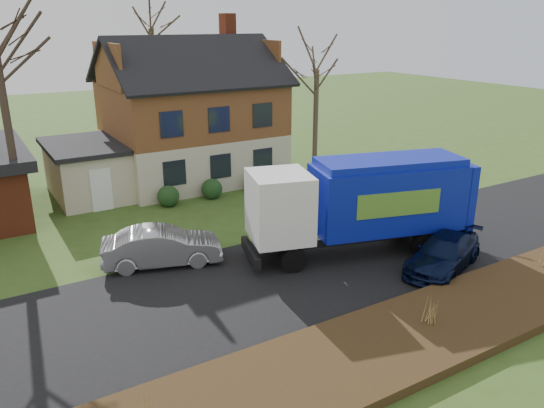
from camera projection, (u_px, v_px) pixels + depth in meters
ground at (294, 275)px, 19.50m from camera, size 120.00×120.00×0.00m
road at (294, 275)px, 19.49m from camera, size 80.00×7.00×0.02m
mulch_verge at (396, 342)px, 15.16m from camera, size 80.00×3.50×0.30m
main_house at (183, 110)px, 30.16m from camera, size 12.95×8.95×9.26m
garbage_truck at (365, 200)px, 20.74m from camera, size 9.26×4.70×3.83m
silver_sedan at (162, 247)px, 20.12m from camera, size 4.71×2.82×1.47m
navy_wagon at (444, 253)px, 19.78m from camera, size 4.66×3.21×1.25m
tree_front_east at (317, 51)px, 29.01m from camera, size 3.23×3.23×8.98m
tree_back at (149, 11)px, 34.97m from camera, size 3.58×3.58×11.33m
grass_clump_west at (149, 406)px, 11.72m from camera, size 0.37×0.31×0.99m
grass_clump_mid at (431, 310)px, 15.71m from camera, size 0.30×0.25×0.84m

